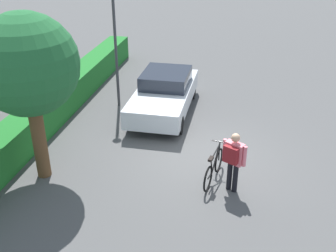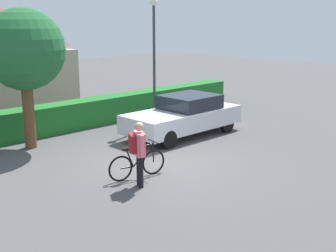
% 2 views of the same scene
% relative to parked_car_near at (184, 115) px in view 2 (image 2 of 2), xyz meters
% --- Properties ---
extents(ground_plane, '(60.00, 60.00, 0.00)m').
position_rel_parked_car_near_xyz_m(ground_plane, '(-2.78, -1.66, -0.71)').
color(ground_plane, '#4A4A4A').
extents(hedge_row, '(17.69, 0.90, 1.01)m').
position_rel_parked_car_near_xyz_m(hedge_row, '(-2.78, 3.55, -0.21)').
color(hedge_row, '#1E6926').
rests_on(hedge_row, ground).
extents(parked_car_near, '(4.36, 1.83, 1.40)m').
position_rel_parked_car_near_xyz_m(parked_car_near, '(0.00, 0.00, 0.00)').
color(parked_car_near, silver).
rests_on(parked_car_near, ground).
extents(bicycle, '(1.62, 0.53, 0.92)m').
position_rel_parked_car_near_xyz_m(bicycle, '(-3.97, -2.13, -0.34)').
color(bicycle, black).
rests_on(bicycle, ground).
extents(person_rider, '(0.50, 0.59, 1.62)m').
position_rel_parked_car_near_xyz_m(person_rider, '(-4.35, -2.62, 0.26)').
color(person_rider, black).
rests_on(person_rider, ground).
extents(street_lamp, '(0.28, 0.28, 4.73)m').
position_rel_parked_car_near_xyz_m(street_lamp, '(0.22, 1.77, 2.30)').
color(street_lamp, '#38383D').
rests_on(street_lamp, ground).
extents(tree_kerbside, '(2.50, 2.50, 4.35)m').
position_rel_parked_car_near_xyz_m(tree_kerbside, '(-4.61, 2.34, 2.35)').
color(tree_kerbside, brown).
rests_on(tree_kerbside, ground).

